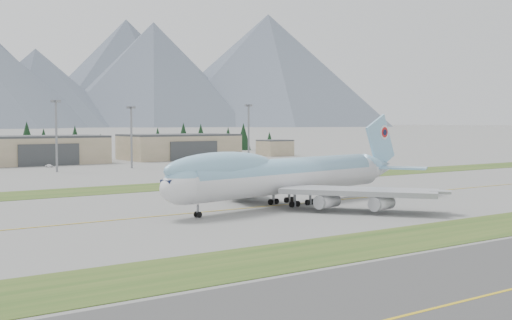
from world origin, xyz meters
TOP-DOWN VIEW (x-y plane):
  - ground at (0.00, 0.00)m, footprint 7000.00×7000.00m
  - grass_strip_near at (0.00, -38.00)m, footprint 400.00×14.00m
  - grass_strip_far at (0.00, 45.00)m, footprint 400.00×18.00m
  - taxiway_line_main at (0.00, 0.00)m, footprint 400.00×0.40m
  - boeing_747_freighter at (-11.45, -0.82)m, footprint 67.22×56.80m
  - hangar_center at (-15.00, 149.90)m, footprint 48.00×26.60m
  - hangar_right at (45.00, 149.90)m, footprint 48.00×26.60m
  - control_shed at (95.00, 148.00)m, footprint 14.00×12.00m
  - floodlight_masts at (-25.35, 108.77)m, footprint 155.09×6.98m
  - service_vehicle_a at (-17.19, 129.87)m, footprint 2.44×3.48m
  - service_vehicle_b at (29.19, 113.90)m, footprint 3.37×2.84m
  - service_vehicle_c at (62.69, 140.00)m, footprint 2.85×3.95m
  - conifer_belt at (4.82, 210.94)m, footprint 273.93×16.47m

SIDE VIEW (x-z plane):
  - ground at x=0.00m, z-range 0.00..0.00m
  - grass_strip_near at x=0.00m, z-range -0.04..0.04m
  - grass_strip_far at x=0.00m, z-range -0.04..0.04m
  - taxiway_line_main at x=0.00m, z-range -0.01..0.01m
  - service_vehicle_a at x=-17.19m, z-range -0.55..0.55m
  - service_vehicle_b at x=29.19m, z-range -0.54..0.54m
  - service_vehicle_c at x=62.69m, z-range -0.53..0.53m
  - control_shed at x=95.00m, z-range 0.00..7.60m
  - hangar_center at x=-15.00m, z-range -0.01..10.79m
  - hangar_right at x=45.00m, z-range -0.01..10.79m
  - boeing_747_freighter at x=-11.45m, z-range -3.00..14.62m
  - conifer_belt at x=4.82m, z-range -1.21..15.22m
  - floodlight_masts at x=-25.35m, z-range 3.64..28.40m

